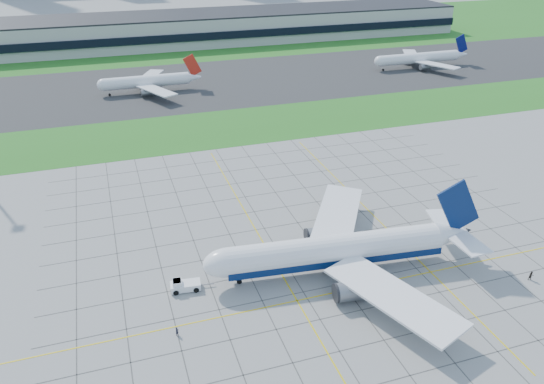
# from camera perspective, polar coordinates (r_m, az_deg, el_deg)

# --- Properties ---
(ground) EXTENTS (1400.00, 1400.00, 0.00)m
(ground) POSITION_cam_1_polar(r_m,az_deg,el_deg) (102.83, 7.60, -9.75)
(ground) COLOR gray
(ground) RESTS_ON ground
(grass_median) EXTENTS (700.00, 35.00, 0.04)m
(grass_median) POSITION_cam_1_polar(r_m,az_deg,el_deg) (178.41, -4.81, 6.97)
(grass_median) COLOR #25681D
(grass_median) RESTS_ON ground
(asphalt_taxiway) EXTENTS (700.00, 75.00, 0.04)m
(asphalt_taxiway) POSITION_cam_1_polar(r_m,az_deg,el_deg) (229.77, -8.19, 11.42)
(asphalt_taxiway) COLOR #383838
(asphalt_taxiway) RESTS_ON ground
(grass_far) EXTENTS (700.00, 145.00, 0.04)m
(grass_far) POSITION_cam_1_polar(r_m,az_deg,el_deg) (335.97, -11.91, 16.11)
(grass_far) COLOR #25681D
(grass_far) RESTS_ON ground
(apron_markings) EXTENTS (120.00, 130.00, 0.03)m
(apron_markings) POSITION_cam_1_polar(r_m,az_deg,el_deg) (111.13, 5.37, -6.47)
(apron_markings) COLOR #474744
(apron_markings) RESTS_ON ground
(terminal) EXTENTS (260.00, 43.00, 15.80)m
(terminal) POSITION_cam_1_polar(r_m,az_deg,el_deg) (317.45, -3.93, 17.42)
(terminal) COLOR #B7B7B2
(terminal) RESTS_ON ground
(airliner) EXTENTS (55.41, 55.89, 17.45)m
(airliner) POSITION_cam_1_polar(r_m,az_deg,el_deg) (103.40, 7.02, -6.25)
(airliner) COLOR white
(airliner) RESTS_ON ground
(pushback_tug) EXTENTS (8.23, 3.34, 2.26)m
(pushback_tug) POSITION_cam_1_polar(r_m,az_deg,el_deg) (101.23, -9.46, -9.87)
(pushback_tug) COLOR white
(pushback_tug) RESTS_ON ground
(crew_near) EXTENTS (0.71, 0.67, 1.63)m
(crew_near) POSITION_cam_1_polar(r_m,az_deg,el_deg) (91.96, -10.17, -14.55)
(crew_near) COLOR black
(crew_near) RESTS_ON ground
(crew_far) EXTENTS (1.08, 0.92, 1.93)m
(crew_far) POSITION_cam_1_polar(r_m,az_deg,el_deg) (113.68, 26.11, -8.10)
(crew_far) COLOR black
(crew_far) RESTS_ON ground
(distant_jet_1) EXTENTS (38.99, 42.66, 14.08)m
(distant_jet_1) POSITION_cam_1_polar(r_m,az_deg,el_deg) (220.48, -13.17, 11.53)
(distant_jet_1) COLOR white
(distant_jet_1) RESTS_ON ground
(distant_jet_2) EXTENTS (46.61, 42.66, 14.08)m
(distant_jet_2) POSITION_cam_1_polar(r_m,az_deg,el_deg) (262.83, 15.59, 13.72)
(distant_jet_2) COLOR white
(distant_jet_2) RESTS_ON ground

